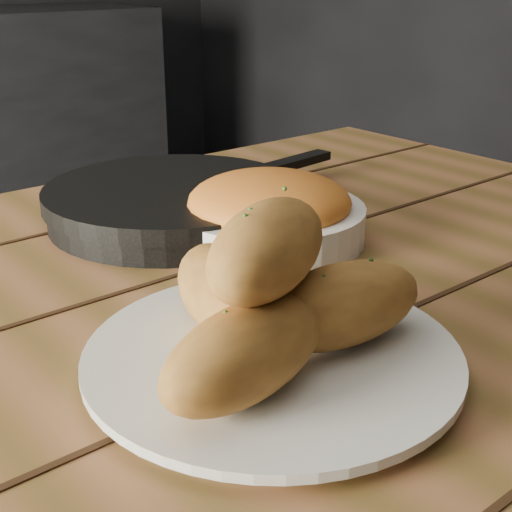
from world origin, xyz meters
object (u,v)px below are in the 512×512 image
(table, at_px, (188,419))
(plate, at_px, (272,359))
(bowl, at_px, (269,212))
(bread_rolls, at_px, (270,299))
(skillet, at_px, (174,202))

(table, distance_m, plate, 0.14)
(table, distance_m, bowl, 0.27)
(plate, relative_size, bread_rolls, 1.13)
(table, bearing_deg, skillet, 58.18)
(table, distance_m, skillet, 0.31)
(plate, bearing_deg, skillet, 68.39)
(plate, height_order, skillet, skillet)
(table, xyz_separation_m, bowl, (0.20, 0.12, 0.13))
(plate, height_order, bread_rolls, bread_rolls)
(skillet, bearing_deg, table, -121.82)
(bread_rolls, relative_size, skillet, 0.58)
(plate, xyz_separation_m, bowl, (0.18, 0.22, 0.02))
(bread_rolls, bearing_deg, skillet, 67.82)
(skillet, relative_size, bowl, 2.04)
(bread_rolls, xyz_separation_m, bowl, (0.19, 0.22, -0.03))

